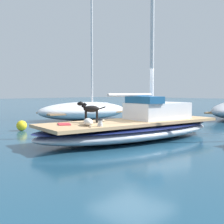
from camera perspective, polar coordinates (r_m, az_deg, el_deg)
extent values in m
plane|color=navy|center=(10.19, 4.02, -5.40)|extent=(120.00, 120.00, 0.00)
ellipsoid|color=#B2B7C1|center=(10.14, 4.03, -3.84)|extent=(3.59, 7.50, 0.56)
ellipsoid|color=navy|center=(10.12, 4.04, -2.83)|extent=(3.60, 7.54, 0.08)
cube|color=tan|center=(10.10, 4.04, -1.98)|extent=(3.05, 6.86, 0.10)
cylinder|color=silver|center=(10.96, 7.94, 17.71)|extent=(0.14, 0.14, 7.21)
cylinder|color=silver|center=(9.80, 3.87, 3.40)|extent=(0.10, 2.20, 0.10)
cube|color=silver|center=(10.88, 8.92, 0.26)|extent=(1.72, 2.39, 0.60)
cube|color=navy|center=(10.25, 6.38, 2.40)|extent=(1.42, 0.90, 0.24)
ellipsoid|color=silver|center=(8.61, -4.70, -1.96)|extent=(0.65, 0.52, 0.22)
ellipsoid|color=silver|center=(8.97, -5.13, -1.79)|extent=(0.24, 0.21, 0.13)
cone|color=#504E4A|center=(8.96, -5.42, -1.44)|extent=(0.05, 0.05, 0.05)
cone|color=#504E4A|center=(8.97, -4.85, -1.43)|extent=(0.05, 0.05, 0.05)
cylinder|color=silver|center=(8.81, -5.33, -2.35)|extent=(0.18, 0.14, 0.06)
cylinder|color=silver|center=(8.83, -4.56, -2.33)|extent=(0.18, 0.14, 0.06)
cylinder|color=silver|center=(8.23, -4.21, -2.79)|extent=(0.18, 0.12, 0.04)
ellipsoid|color=black|center=(9.46, -4.08, 0.62)|extent=(0.51, 0.53, 0.22)
cylinder|color=black|center=(9.42, -5.18, -0.96)|extent=(0.07, 0.07, 0.38)
cylinder|color=black|center=(9.55, -5.15, -0.89)|extent=(0.07, 0.07, 0.38)
cylinder|color=black|center=(9.41, -2.97, -0.95)|extent=(0.07, 0.07, 0.38)
cylinder|color=black|center=(9.54, -2.96, -0.89)|extent=(0.07, 0.07, 0.38)
cylinder|color=black|center=(9.46, -5.50, 1.29)|extent=(0.21, 0.21, 0.19)
ellipsoid|color=black|center=(9.47, -6.22, 1.62)|extent=(0.24, 0.25, 0.13)
cone|color=black|center=(9.42, -6.24, 1.98)|extent=(0.05, 0.05, 0.06)
cone|color=black|center=(9.51, -6.21, 2.00)|extent=(0.05, 0.05, 0.06)
torus|color=black|center=(9.46, -5.50, 1.29)|extent=(0.18, 0.18, 0.10)
cylinder|color=black|center=(9.46, -1.89, 0.81)|extent=(0.18, 0.19, 0.12)
cylinder|color=#B7B7BC|center=(8.44, -2.37, -2.55)|extent=(0.16, 0.16, 0.08)
cylinder|color=#B7B7BC|center=(8.43, -2.37, -1.94)|extent=(0.13, 0.13, 0.10)
cylinder|color=black|center=(8.42, -2.37, -1.50)|extent=(0.15, 0.15, 0.03)
torus|color=beige|center=(9.96, -2.44, -1.65)|extent=(0.32, 0.32, 0.04)
cube|color=#C6333D|center=(8.97, -9.39, -2.37)|extent=(0.66, 0.59, 0.03)
ellipsoid|color=white|center=(17.25, -5.55, 0.22)|extent=(3.62, 6.01, 1.05)
cube|color=#A37A51|center=(17.25, -5.55, -0.03)|extent=(3.00, 5.36, 0.08)
cube|color=silver|center=(17.44, -4.34, 1.01)|extent=(1.73, 1.92, 0.52)
cube|color=maroon|center=(16.79, -8.51, 0.59)|extent=(1.60, 1.90, 0.36)
cylinder|color=silver|center=(17.70, -4.00, 12.96)|extent=(0.12, 0.12, 7.93)
sphere|color=yellow|center=(12.95, -17.35, -2.57)|extent=(0.44, 0.44, 0.44)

